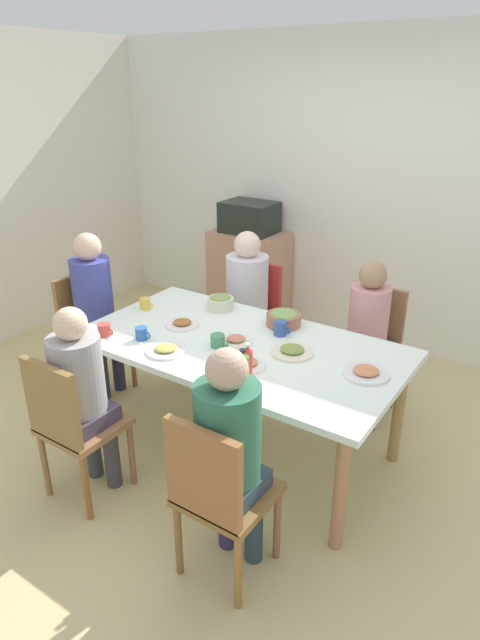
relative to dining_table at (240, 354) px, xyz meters
name	(u,v)px	position (x,y,z in m)	size (l,w,h in m)	color
ground_plane	(240,445)	(0.00, 0.00, -0.67)	(6.43, 6.43, 0.00)	#CBBC81
wall_back	(374,196)	(0.00, 2.03, 0.63)	(5.60, 0.12, 2.60)	white
dining_table	(240,354)	(0.00, 0.00, 0.00)	(1.95, 1.05, 0.75)	white
chair_0	(218,492)	(0.49, -0.90, -0.16)	(0.40, 0.40, 0.90)	brown
person_0	(229,445)	(0.49, -0.81, 0.03)	(0.30, 0.30, 1.19)	#312B52
chair_1	(253,313)	(-0.49, 0.90, -0.16)	(0.40, 0.40, 0.90)	#AE3121
person_1	(246,292)	(-0.49, 0.81, 0.04)	(0.32, 0.32, 1.18)	#373D4C
chair_2	(89,327)	(-1.35, 0.00, -0.16)	(0.40, 0.40, 0.90)	olive
person_2	(95,302)	(-1.26, 0.00, 0.06)	(0.30, 0.30, 1.24)	#2F2D52
chair_3	(370,343)	(0.49, 0.90, -0.16)	(0.40, 0.40, 0.90)	#93613C
person_3	(367,328)	(0.49, 0.81, -0.01)	(0.30, 0.30, 1.12)	brown
chair_4	(71,422)	(-0.49, -0.90, -0.16)	(0.40, 0.40, 0.90)	#966541
person_4	(81,387)	(-0.49, -0.81, 0.01)	(0.30, 0.30, 1.15)	#3C424A
plate_0	(166,350)	(-0.29, -0.34, 0.09)	(0.23, 0.23, 0.04)	white
plate_1	(247,364)	(0.19, -0.22, 0.09)	(0.21, 0.21, 0.04)	white
plate_2	(292,351)	(0.32, 0.06, 0.09)	(0.25, 0.25, 0.04)	#EFDFC9
plate_3	(236,340)	(-0.02, -0.01, 0.09)	(0.20, 0.20, 0.04)	silver
plate_4	(183,324)	(-0.45, 0.00, 0.09)	(0.21, 0.21, 0.04)	white
plate_5	(366,373)	(0.77, 0.05, 0.09)	(0.25, 0.25, 0.04)	white
bowl_0	(284,318)	(0.09, 0.37, 0.12)	(0.22, 0.22, 0.10)	#9E614A
bowl_1	(220,302)	(-0.41, 0.36, 0.13)	(0.18, 0.18, 0.10)	beige
cup_0	(142,333)	(-0.52, -0.29, 0.11)	(0.11, 0.07, 0.08)	#2B5DA3
cup_1	(146,304)	(-0.83, 0.08, 0.11)	(0.11, 0.07, 0.08)	#E5BD47
cup_2	(281,328)	(0.15, 0.23, 0.12)	(0.12, 0.08, 0.09)	#3854A4
cup_3	(218,341)	(-0.08, -0.11, 0.11)	(0.12, 0.08, 0.08)	#488A61
cup_4	(105,330)	(-0.75, -0.38, 0.11)	(0.12, 0.08, 0.08)	#C9483E
bottle_0	(243,371)	(0.32, -0.45, 0.18)	(0.07, 0.07, 0.23)	#4A7C38
bottle_1	(248,363)	(0.28, -0.34, 0.17)	(0.05, 0.05, 0.21)	red
side_cabinet	(249,278)	(-1.06, 1.73, -0.22)	(0.70, 0.44, 0.90)	tan
microwave	(249,217)	(-1.06, 1.73, 0.37)	(0.48, 0.36, 0.28)	black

